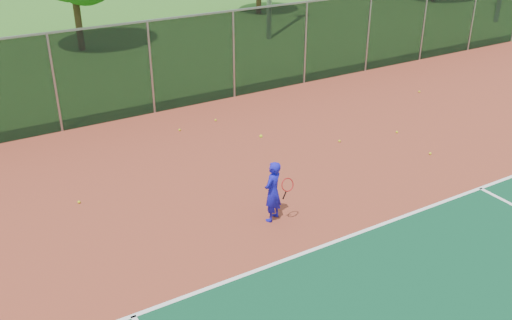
{
  "coord_description": "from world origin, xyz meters",
  "views": [
    {
      "loc": [
        -9.12,
        -4.76,
        6.9
      ],
      "look_at": [
        -3.29,
        5.0,
        1.3
      ],
      "focal_mm": 40.0,
      "sensor_mm": 36.0,
      "label": 1
    }
  ],
  "objects": [
    {
      "name": "fence_back",
      "position": [
        0.0,
        12.0,
        1.56
      ],
      "size": [
        30.0,
        0.06,
        3.03
      ],
      "color": "black",
      "rests_on": "court_apron"
    },
    {
      "name": "practice_ball_3",
      "position": [
        -1.62,
        10.3,
        0.06
      ],
      "size": [
        0.07,
        0.07,
        0.07
      ],
      "primitive_type": "sphere",
      "color": "#CACE18",
      "rests_on": "court_apron"
    },
    {
      "name": "practice_ball_4",
      "position": [
        2.39,
        5.04,
        0.06
      ],
      "size": [
        0.07,
        0.07,
        0.07
      ],
      "primitive_type": "sphere",
      "color": "#CACE18",
      "rests_on": "court_apron"
    },
    {
      "name": "tennis_player",
      "position": [
        -3.19,
        4.44,
        0.74
      ],
      "size": [
        0.62,
        0.68,
        2.1
      ],
      "color": "#1814BE",
      "rests_on": "court_apron"
    },
    {
      "name": "practice_ball_8",
      "position": [
        -2.92,
        10.16,
        0.06
      ],
      "size": [
        0.07,
        0.07,
        0.07
      ],
      "primitive_type": "sphere",
      "color": "#CACE18",
      "rests_on": "court_apron"
    },
    {
      "name": "practice_ball_6",
      "position": [
        -6.75,
        7.39,
        0.06
      ],
      "size": [
        0.07,
        0.07,
        0.07
      ],
      "primitive_type": "sphere",
      "color": "#CACE18",
      "rests_on": "court_apron"
    },
    {
      "name": "practice_ball_0",
      "position": [
        5.92,
        8.95,
        0.06
      ],
      "size": [
        0.07,
        0.07,
        0.07
      ],
      "primitive_type": "sphere",
      "color": "#CACE18",
      "rests_on": "court_apron"
    },
    {
      "name": "court_apron",
      "position": [
        0.0,
        2.0,
        0.01
      ],
      "size": [
        30.0,
        20.0,
        0.02
      ],
      "primitive_type": "cube",
      "color": "#993C26",
      "rests_on": "ground"
    },
    {
      "name": "practice_ball_5",
      "position": [
        0.75,
        7.0,
        0.06
      ],
      "size": [
        0.07,
        0.07,
        0.07
      ],
      "primitive_type": "sphere",
      "color": "#CACE18",
      "rests_on": "court_apron"
    },
    {
      "name": "practice_ball_7",
      "position": [
        2.65,
        6.63,
        0.06
      ],
      "size": [
        0.07,
        0.07,
        0.07
      ],
      "primitive_type": "sphere",
      "color": "#CACE18",
      "rests_on": "court_apron"
    }
  ]
}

